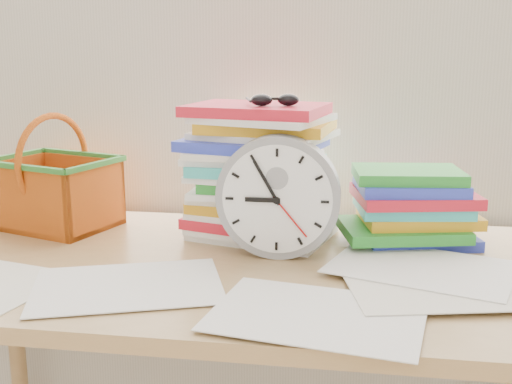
% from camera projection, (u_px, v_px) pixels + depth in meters
% --- Properties ---
extents(desk, '(1.40, 0.70, 0.75)m').
position_uv_depth(desk, '(228.00, 297.00, 1.29)').
color(desk, '#A6814D').
rests_on(desk, ground).
extents(paper_stack, '(0.35, 0.31, 0.30)m').
position_uv_depth(paper_stack, '(261.00, 172.00, 1.42)').
color(paper_stack, white).
rests_on(paper_stack, desk).
extents(clock, '(0.25, 0.05, 0.25)m').
position_uv_depth(clock, '(278.00, 197.00, 1.28)').
color(clock, gray).
rests_on(clock, desk).
extents(sunglasses, '(0.14, 0.12, 0.03)m').
position_uv_depth(sunglasses, '(275.00, 100.00, 1.34)').
color(sunglasses, black).
rests_on(sunglasses, paper_stack).
extents(book_stack, '(0.30, 0.24, 0.16)m').
position_uv_depth(book_stack, '(412.00, 207.00, 1.37)').
color(book_stack, white).
rests_on(book_stack, desk).
extents(basket, '(0.31, 0.28, 0.26)m').
position_uv_depth(basket, '(54.00, 172.00, 1.50)').
color(basket, '#D35E14').
rests_on(basket, desk).
extents(scattered_papers, '(1.26, 0.42, 0.02)m').
position_uv_depth(scattered_papers, '(228.00, 259.00, 1.27)').
color(scattered_papers, white).
rests_on(scattered_papers, desk).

